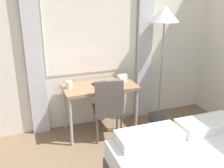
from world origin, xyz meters
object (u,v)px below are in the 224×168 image
at_px(desk, 100,90).
at_px(standing_lamp, 164,22).
at_px(desk_chair, 108,107).
at_px(telephone, 122,78).
at_px(mug, 69,85).
at_px(book, 102,84).

height_order(desk, standing_lamp, standing_lamp).
height_order(desk_chair, standing_lamp, standing_lamp).
height_order(telephone, mug, telephone).
bearing_deg(book, desk, -176.94).
height_order(telephone, book, telephone).
height_order(desk_chair, mug, desk_chair).
bearing_deg(mug, book, -3.25).
distance_m(desk_chair, mug, 0.62).
xyz_separation_m(desk_chair, telephone, (0.33, 0.30, 0.28)).
relative_size(desk, mug, 10.09).
relative_size(telephone, book, 0.52).
relative_size(telephone, mug, 1.35).
distance_m(telephone, mug, 0.80).
height_order(standing_lamp, mug, standing_lamp).
relative_size(desk_chair, standing_lamp, 0.51).
relative_size(desk, desk_chair, 1.13).
xyz_separation_m(desk_chair, book, (-0.00, 0.25, 0.24)).
distance_m(standing_lamp, book, 1.29).
xyz_separation_m(telephone, book, (-0.33, -0.05, -0.03)).
bearing_deg(desk_chair, mug, 160.59).
distance_m(book, mug, 0.47).
distance_m(desk, telephone, 0.39).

